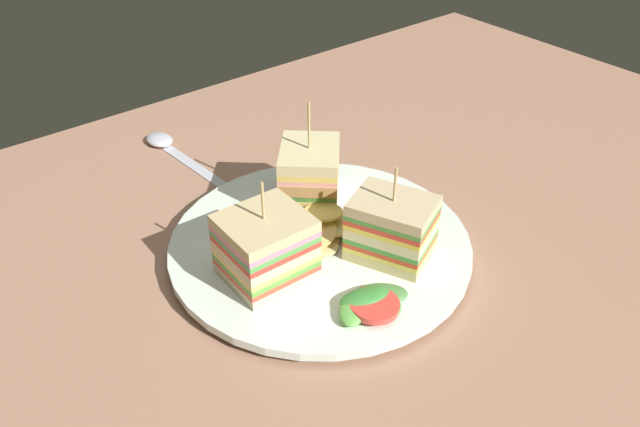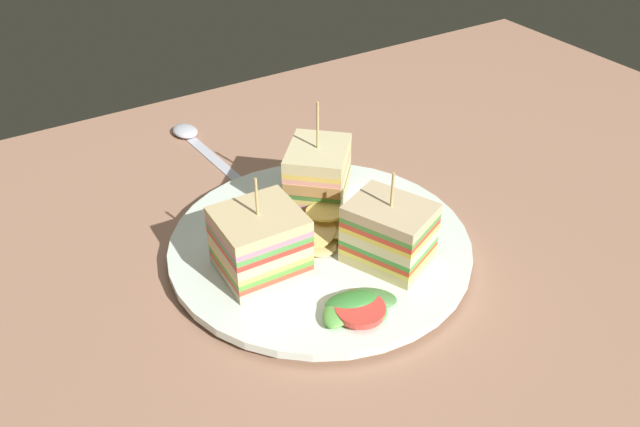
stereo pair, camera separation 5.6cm
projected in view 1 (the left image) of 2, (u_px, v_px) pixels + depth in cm
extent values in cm
cube|color=#A2745B|center=(320.00, 260.00, 59.62)|extent=(122.56, 76.13, 1.80)
cylinder|color=silver|center=(320.00, 250.00, 58.91)|extent=(16.96, 16.96, 0.65)
cylinder|color=white|center=(320.00, 244.00, 58.49)|extent=(27.36, 27.36, 0.80)
cube|color=beige|center=(267.00, 270.00, 54.21)|extent=(6.97, 6.46, 0.91)
cube|color=#9E7242|center=(299.00, 255.00, 55.84)|extent=(0.44, 6.16, 0.91)
cube|color=#E14932|center=(267.00, 264.00, 53.79)|extent=(6.97, 6.46, 0.52)
cube|color=#5A9F3D|center=(266.00, 259.00, 53.49)|extent=(6.97, 6.46, 0.52)
cube|color=#F3BD5B|center=(266.00, 254.00, 53.19)|extent=(6.97, 6.46, 0.52)
cube|color=beige|center=(266.00, 247.00, 52.78)|extent=(6.97, 6.46, 0.91)
cube|color=#B2844C|center=(299.00, 232.00, 54.42)|extent=(0.44, 6.16, 0.91)
cube|color=red|center=(265.00, 240.00, 52.36)|extent=(6.97, 6.46, 0.52)
cube|color=#53A04B|center=(265.00, 235.00, 52.06)|extent=(6.97, 6.46, 0.52)
cube|color=pink|center=(265.00, 230.00, 51.76)|extent=(6.97, 6.46, 0.52)
cube|color=#D4BC85|center=(264.00, 223.00, 51.35)|extent=(6.97, 6.46, 0.91)
cylinder|color=tan|center=(263.00, 201.00, 50.09)|extent=(0.24, 0.24, 3.42)
cube|color=#D1C37E|center=(390.00, 250.00, 56.38)|extent=(7.57, 8.35, 0.96)
cube|color=#9E7242|center=(355.00, 239.00, 57.62)|extent=(4.80, 2.35, 0.96)
cube|color=#EBD955|center=(390.00, 243.00, 55.97)|extent=(7.57, 8.35, 0.47)
cube|color=#D64425|center=(391.00, 239.00, 55.69)|extent=(7.57, 8.35, 0.47)
cube|color=green|center=(391.00, 235.00, 55.42)|extent=(7.57, 8.35, 0.47)
cube|color=beige|center=(392.00, 228.00, 55.01)|extent=(7.57, 8.35, 0.96)
cube|color=#9E7242|center=(356.00, 218.00, 56.24)|extent=(4.80, 2.35, 0.96)
cube|color=#F4DA4C|center=(392.00, 221.00, 54.59)|extent=(7.57, 8.35, 0.47)
cube|color=#DC4030|center=(393.00, 217.00, 54.32)|extent=(7.57, 8.35, 0.47)
cube|color=#51953F|center=(393.00, 213.00, 54.05)|extent=(7.57, 8.35, 0.47)
cube|color=#D0B88B|center=(393.00, 206.00, 53.63)|extent=(7.57, 8.35, 0.96)
cylinder|color=tan|center=(395.00, 185.00, 52.42)|extent=(0.24, 0.24, 3.19)
cube|color=beige|center=(310.00, 196.00, 63.11)|extent=(8.62, 8.73, 1.14)
cube|color=#9E7242|center=(307.00, 216.00, 60.41)|extent=(4.19, 3.79, 1.14)
cube|color=pink|center=(310.00, 189.00, 62.64)|extent=(8.62, 8.73, 0.51)
cube|color=#E4CA65|center=(310.00, 185.00, 62.34)|extent=(8.62, 8.73, 0.51)
cube|color=#457F36|center=(310.00, 180.00, 62.04)|extent=(8.62, 8.73, 0.51)
cube|color=#E8C18A|center=(310.00, 173.00, 61.56)|extent=(8.62, 8.73, 1.14)
cube|color=#B2844C|center=(307.00, 192.00, 58.85)|extent=(4.19, 3.79, 1.14)
cube|color=#F1A497|center=(309.00, 166.00, 61.08)|extent=(8.62, 8.73, 0.51)
cube|color=#F1CB5C|center=(309.00, 161.00, 60.79)|extent=(8.62, 8.73, 0.51)
cube|color=beige|center=(309.00, 153.00, 60.31)|extent=(8.62, 8.73, 1.14)
cylinder|color=tan|center=(309.00, 126.00, 58.61)|extent=(0.24, 0.24, 4.70)
cylinder|color=#EEDA74|center=(318.00, 240.00, 57.76)|extent=(5.13, 5.11, 0.94)
cylinder|color=#E7CC84|center=(320.00, 245.00, 56.77)|extent=(4.00, 3.99, 0.66)
cylinder|color=#E8D77E|center=(334.00, 222.00, 58.66)|extent=(4.19, 4.19, 0.50)
cylinder|color=#D9B865|center=(315.00, 233.00, 56.60)|extent=(6.11, 6.05, 1.20)
cylinder|color=#DDBF5A|center=(323.00, 212.00, 58.21)|extent=(3.66, 3.70, 1.02)
ellipsoid|color=#388536|center=(365.00, 298.00, 51.10)|extent=(4.86, 3.52, 1.32)
ellipsoid|color=green|center=(384.00, 300.00, 51.13)|extent=(3.38, 4.46, 0.92)
ellipsoid|color=#5EAC46|center=(353.00, 308.00, 50.35)|extent=(4.55, 4.29, 1.00)
ellipsoid|color=#4B7D40|center=(382.00, 293.00, 51.74)|extent=(4.95, 4.30, 1.21)
cylinder|color=#DB3F35|center=(374.00, 305.00, 50.43)|extent=(4.05, 4.04, 0.66)
cube|color=silver|center=(194.00, 166.00, 71.40)|extent=(2.01, 11.45, 0.25)
ellipsoid|color=silver|center=(160.00, 140.00, 75.49)|extent=(3.00, 3.99, 1.00)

